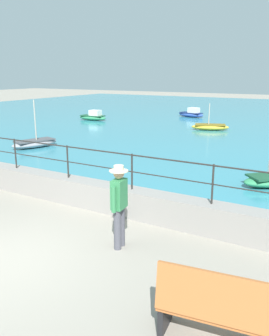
{
  "coord_description": "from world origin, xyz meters",
  "views": [
    {
      "loc": [
        5.33,
        -4.07,
        3.49
      ],
      "look_at": [
        0.8,
        3.7,
        1.1
      ],
      "focal_mm": 38.2,
      "sensor_mm": 36.0,
      "label": 1
    }
  ],
  "objects_px": {
    "person_walking": "(119,203)",
    "boat_3": "(191,114)",
    "bench_far": "(223,311)",
    "boat_2": "(35,143)",
    "boat_5": "(210,127)",
    "boat_4": "(93,117)"
  },
  "relations": [
    {
      "from": "person_walking",
      "to": "boat_5",
      "type": "relative_size",
      "value": 0.71
    },
    {
      "from": "bench_far",
      "to": "boat_4",
      "type": "height_order",
      "value": "bench_far"
    },
    {
      "from": "boat_2",
      "to": "boat_3",
      "type": "xyz_separation_m",
      "value": [
        1.93,
        15.33,
        0.06
      ]
    },
    {
      "from": "boat_4",
      "to": "boat_3",
      "type": "bearing_deg",
      "value": 44.84
    },
    {
      "from": "boat_2",
      "to": "person_walking",
      "type": "bearing_deg",
      "value": -35.79
    },
    {
      "from": "bench_far",
      "to": "boat_3",
      "type": "relative_size",
      "value": 0.72
    },
    {
      "from": "boat_2",
      "to": "boat_5",
      "type": "bearing_deg",
      "value": 59.91
    },
    {
      "from": "bench_far",
      "to": "boat_2",
      "type": "relative_size",
      "value": 0.71
    },
    {
      "from": "boat_5",
      "to": "person_walking",
      "type": "bearing_deg",
      "value": -77.8
    },
    {
      "from": "boat_2",
      "to": "boat_4",
      "type": "distance_m",
      "value": 10.39
    },
    {
      "from": "person_walking",
      "to": "boat_2",
      "type": "xyz_separation_m",
      "value": [
        -8.92,
        6.43,
        -0.71
      ]
    },
    {
      "from": "boat_3",
      "to": "boat_4",
      "type": "relative_size",
      "value": 1.05
    },
    {
      "from": "boat_3",
      "to": "boat_5",
      "type": "xyz_separation_m",
      "value": [
        3.55,
        -5.87,
        -0.07
      ]
    },
    {
      "from": "person_walking",
      "to": "boat_4",
      "type": "bearing_deg",
      "value": 128.15
    },
    {
      "from": "boat_2",
      "to": "boat_5",
      "type": "height_order",
      "value": "boat_2"
    },
    {
      "from": "boat_3",
      "to": "bench_far",
      "type": "bearing_deg",
      "value": -67.66
    },
    {
      "from": "boat_4",
      "to": "boat_5",
      "type": "height_order",
      "value": "boat_5"
    },
    {
      "from": "person_walking",
      "to": "boat_5",
      "type": "xyz_separation_m",
      "value": [
        -3.44,
        15.89,
        -0.72
      ]
    },
    {
      "from": "bench_far",
      "to": "boat_5",
      "type": "relative_size",
      "value": 0.71
    },
    {
      "from": "boat_2",
      "to": "boat_5",
      "type": "distance_m",
      "value": 10.93
    },
    {
      "from": "person_walking",
      "to": "boat_3",
      "type": "distance_m",
      "value": 22.87
    },
    {
      "from": "person_walking",
      "to": "boat_2",
      "type": "relative_size",
      "value": 0.71
    }
  ]
}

